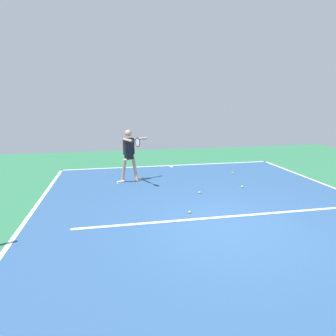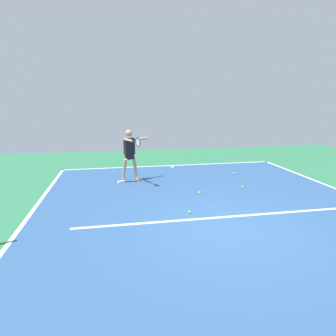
% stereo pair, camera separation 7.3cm
% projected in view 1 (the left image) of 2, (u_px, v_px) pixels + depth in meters
% --- Properties ---
extents(ground_plane, '(21.28, 21.28, 0.00)m').
position_uv_depth(ground_plane, '(228.00, 227.00, 6.26)').
color(ground_plane, '#2D754C').
extents(court_surface, '(9.01, 12.71, 0.00)m').
position_uv_depth(court_surface, '(228.00, 227.00, 6.26)').
color(court_surface, '#2D5484').
rests_on(court_surface, ground_plane).
extents(court_line_baseline_near, '(9.01, 0.10, 0.01)m').
position_uv_depth(court_line_baseline_near, '(170.00, 166.00, 12.28)').
color(court_line_baseline_near, white).
rests_on(court_line_baseline_near, ground_plane).
extents(court_line_sideline_right, '(0.10, 12.71, 0.01)m').
position_uv_depth(court_line_sideline_right, '(8.00, 246.00, 5.42)').
color(court_line_sideline_right, white).
rests_on(court_line_sideline_right, ground_plane).
extents(court_line_service, '(6.76, 0.10, 0.01)m').
position_uv_depth(court_line_service, '(219.00, 217.00, 6.77)').
color(court_line_service, white).
rests_on(court_line_service, ground_plane).
extents(court_line_centre_mark, '(0.10, 0.30, 0.01)m').
position_uv_depth(court_line_centre_mark, '(171.00, 167.00, 12.09)').
color(court_line_centre_mark, white).
rests_on(court_line_centre_mark, ground_plane).
extents(tennis_player, '(1.11, 1.37, 1.79)m').
position_uv_depth(tennis_player, '(130.00, 152.00, 9.58)').
color(tennis_player, tan).
rests_on(tennis_player, ground_plane).
extents(tennis_ball_by_sideline, '(0.07, 0.07, 0.07)m').
position_uv_depth(tennis_ball_by_sideline, '(199.00, 193.00, 8.52)').
color(tennis_ball_by_sideline, '#C6E53D').
rests_on(tennis_ball_by_sideline, ground_plane).
extents(tennis_ball_centre_court, '(0.07, 0.07, 0.07)m').
position_uv_depth(tennis_ball_centre_court, '(233.00, 173.00, 10.87)').
color(tennis_ball_centre_court, yellow).
rests_on(tennis_ball_centre_court, ground_plane).
extents(tennis_ball_near_player, '(0.07, 0.07, 0.07)m').
position_uv_depth(tennis_ball_near_player, '(242.00, 187.00, 9.11)').
color(tennis_ball_near_player, '#C6E53D').
rests_on(tennis_ball_near_player, ground_plane).
extents(tennis_ball_by_baseline, '(0.07, 0.07, 0.07)m').
position_uv_depth(tennis_ball_by_baseline, '(190.00, 212.00, 7.01)').
color(tennis_ball_by_baseline, '#C6E53D').
rests_on(tennis_ball_by_baseline, ground_plane).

